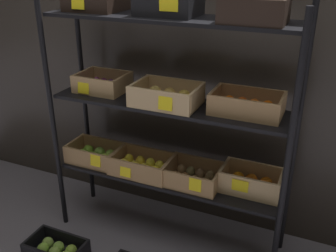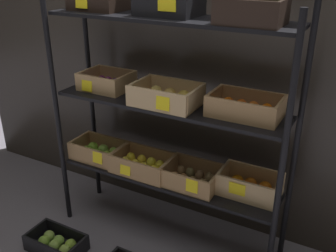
% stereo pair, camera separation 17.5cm
% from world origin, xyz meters
% --- Properties ---
extents(ground_plane, '(10.00, 10.00, 0.00)m').
position_xyz_m(ground_plane, '(0.00, 0.00, 0.00)').
color(ground_plane, slate).
extents(storefront_wall, '(3.81, 0.12, 2.28)m').
position_xyz_m(storefront_wall, '(0.00, 0.37, 1.14)').
color(storefront_wall, '#2D2823').
rests_on(storefront_wall, ground_plane).
extents(display_rack, '(1.53, 0.37, 1.55)m').
position_xyz_m(display_rack, '(-0.01, 0.00, 0.90)').
color(display_rack, black).
rests_on(display_rack, ground_plane).
extents(crate_ground_apple_green, '(0.36, 0.21, 0.11)m').
position_xyz_m(crate_ground_apple_green, '(-0.54, -0.47, 0.04)').
color(crate_ground_apple_green, black).
rests_on(crate_ground_apple_green, ground_plane).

